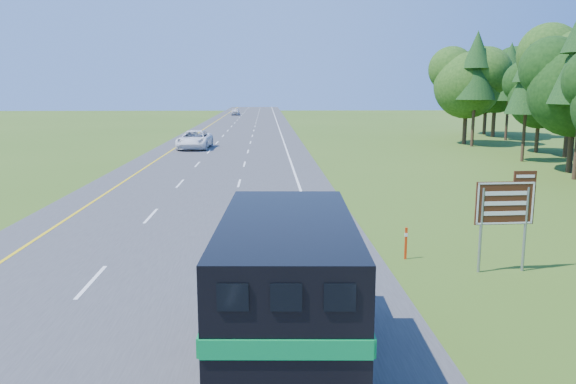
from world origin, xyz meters
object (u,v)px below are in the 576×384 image
far_car (235,112)px  horse_truck (287,290)px  white_suv (195,140)px  exit_sign (506,207)px

far_car → horse_truck: bearing=-86.5°
far_car → white_suv: bearing=-90.2°
exit_sign → far_car: bearing=94.5°
far_car → exit_sign: (14.33, -109.76, 1.33)m
horse_truck → white_suv: (-7.38, 44.72, -0.96)m
white_suv → horse_truck: bearing=-78.2°
far_car → exit_sign: 110.70m
horse_truck → white_suv: 45.33m
far_car → exit_sign: bearing=-82.6°
white_suv → exit_sign: (14.57, -38.24, 1.21)m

